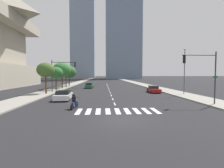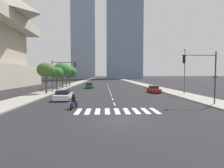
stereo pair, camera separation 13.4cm
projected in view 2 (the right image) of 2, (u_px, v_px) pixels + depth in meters
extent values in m
plane|color=#232326|center=(120.00, 120.00, 12.99)|extent=(800.00, 800.00, 0.00)
cube|color=gray|center=(157.00, 88.00, 43.47)|extent=(4.00, 260.00, 0.15)
cube|color=gray|center=(59.00, 88.00, 42.36)|extent=(4.00, 260.00, 0.15)
cube|color=silver|center=(78.00, 111.00, 16.16)|extent=(0.45, 2.74, 0.01)
cube|color=silver|center=(88.00, 111.00, 16.20)|extent=(0.45, 2.74, 0.01)
cube|color=silver|center=(98.00, 111.00, 16.24)|extent=(0.45, 2.74, 0.01)
cube|color=silver|center=(107.00, 111.00, 16.28)|extent=(0.45, 2.74, 0.01)
cube|color=silver|center=(117.00, 111.00, 16.32)|extent=(0.45, 2.74, 0.01)
cube|color=silver|center=(127.00, 111.00, 16.37)|extent=(0.45, 2.74, 0.01)
cube|color=silver|center=(136.00, 111.00, 16.41)|extent=(0.45, 2.74, 0.01)
cube|color=silver|center=(145.00, 111.00, 16.45)|extent=(0.45, 2.74, 0.01)
cube|color=silver|center=(155.00, 111.00, 16.49)|extent=(0.45, 2.74, 0.01)
cube|color=silver|center=(114.00, 104.00, 20.31)|extent=(0.14, 2.00, 0.01)
cube|color=silver|center=(113.00, 99.00, 24.30)|extent=(0.14, 2.00, 0.01)
cube|color=silver|center=(111.00, 96.00, 28.29)|extent=(0.14, 2.00, 0.01)
cube|color=silver|center=(110.00, 93.00, 32.28)|extent=(0.14, 2.00, 0.01)
cube|color=silver|center=(110.00, 91.00, 36.27)|extent=(0.14, 2.00, 0.01)
cube|color=silver|center=(109.00, 89.00, 40.26)|extent=(0.14, 2.00, 0.01)
cube|color=silver|center=(109.00, 88.00, 44.25)|extent=(0.14, 2.00, 0.01)
cube|color=silver|center=(108.00, 87.00, 48.24)|extent=(0.14, 2.00, 0.01)
cube|color=silver|center=(108.00, 86.00, 52.23)|extent=(0.14, 2.00, 0.01)
cube|color=silver|center=(108.00, 85.00, 56.22)|extent=(0.14, 2.00, 0.01)
cube|color=silver|center=(107.00, 84.00, 60.21)|extent=(0.14, 2.00, 0.01)
cube|color=silver|center=(107.00, 84.00, 64.20)|extent=(0.14, 2.00, 0.01)
cube|color=silver|center=(107.00, 83.00, 68.19)|extent=(0.14, 2.00, 0.01)
cylinder|color=black|center=(76.00, 104.00, 18.35)|extent=(0.21, 0.61, 0.60)
cylinder|color=black|center=(71.00, 107.00, 16.82)|extent=(0.21, 0.61, 0.60)
cube|color=navy|center=(74.00, 103.00, 17.57)|extent=(0.40, 1.26, 0.32)
cylinder|color=#B2B2B7|center=(76.00, 101.00, 18.24)|extent=(0.11, 0.32, 0.67)
cylinder|color=black|center=(76.00, 98.00, 18.27)|extent=(0.70, 0.14, 0.04)
cube|color=black|center=(74.00, 99.00, 17.45)|extent=(0.39, 0.29, 0.55)
sphere|color=black|center=(74.00, 95.00, 17.43)|extent=(0.26, 0.26, 0.26)
cylinder|color=black|center=(72.00, 104.00, 17.59)|extent=(0.14, 0.14, 0.55)
cylinder|color=black|center=(76.00, 104.00, 17.56)|extent=(0.14, 0.14, 0.55)
cube|color=#1E6038|center=(90.00, 86.00, 44.17)|extent=(1.99, 4.44, 0.67)
cube|color=black|center=(90.00, 84.00, 43.92)|extent=(1.65, 2.04, 0.49)
cylinder|color=black|center=(88.00, 86.00, 45.66)|extent=(0.26, 0.65, 0.64)
cylinder|color=black|center=(94.00, 86.00, 45.65)|extent=(0.26, 0.65, 0.64)
cylinder|color=black|center=(86.00, 87.00, 42.71)|extent=(0.26, 0.65, 0.64)
cylinder|color=black|center=(92.00, 87.00, 42.69)|extent=(0.26, 0.65, 0.64)
cube|color=maroon|center=(154.00, 90.00, 33.32)|extent=(1.92, 4.73, 0.60)
cube|color=black|center=(154.00, 87.00, 33.52)|extent=(1.60, 2.16, 0.53)
cylinder|color=black|center=(160.00, 92.00, 31.74)|extent=(0.25, 0.65, 0.64)
cylinder|color=black|center=(152.00, 92.00, 31.74)|extent=(0.25, 0.65, 0.64)
cylinder|color=black|center=(156.00, 90.00, 34.91)|extent=(0.25, 0.65, 0.64)
cylinder|color=black|center=(148.00, 90.00, 34.90)|extent=(0.25, 0.65, 0.64)
cube|color=silver|center=(64.00, 96.00, 23.70)|extent=(2.05, 4.66, 0.64)
cube|color=black|center=(63.00, 92.00, 23.44)|extent=(1.73, 2.13, 0.49)
cylinder|color=black|center=(60.00, 96.00, 25.19)|extent=(0.24, 0.65, 0.64)
cylinder|color=black|center=(72.00, 96.00, 25.33)|extent=(0.24, 0.65, 0.64)
cylinder|color=black|center=(54.00, 99.00, 22.08)|extent=(0.24, 0.65, 0.64)
cylinder|color=black|center=(68.00, 99.00, 22.22)|extent=(0.24, 0.65, 0.64)
cylinder|color=#333335|center=(215.00, 78.00, 19.33)|extent=(0.14, 0.14, 5.80)
cylinder|color=#333335|center=(199.00, 55.00, 19.11)|extent=(3.83, 0.10, 0.10)
cube|color=black|center=(184.00, 59.00, 19.05)|extent=(0.20, 0.28, 0.90)
sphere|color=red|center=(184.00, 56.00, 19.04)|extent=(0.18, 0.18, 0.18)
sphere|color=orange|center=(184.00, 59.00, 19.05)|extent=(0.18, 0.18, 0.18)
sphere|color=green|center=(184.00, 62.00, 19.07)|extent=(0.18, 0.18, 0.18)
cube|color=#19662D|center=(215.00, 77.00, 19.32)|extent=(0.60, 0.04, 0.18)
cylinder|color=#333335|center=(52.00, 76.00, 32.49)|extent=(0.14, 0.14, 5.95)
cylinder|color=#333335|center=(64.00, 62.00, 32.46)|extent=(4.51, 0.10, 0.10)
cube|color=black|center=(75.00, 65.00, 32.58)|extent=(0.20, 0.28, 0.90)
sphere|color=red|center=(75.00, 63.00, 32.56)|extent=(0.18, 0.18, 0.18)
sphere|color=orange|center=(75.00, 65.00, 32.58)|extent=(0.18, 0.18, 0.18)
sphere|color=green|center=(75.00, 66.00, 32.59)|extent=(0.18, 0.18, 0.18)
cube|color=#19662D|center=(52.00, 76.00, 32.49)|extent=(0.60, 0.04, 0.18)
cylinder|color=#3F3F42|center=(185.00, 72.00, 29.24)|extent=(0.12, 0.12, 7.44)
ellipsoid|color=beige|center=(185.00, 49.00, 29.04)|extent=(0.50, 0.24, 0.20)
cylinder|color=#4C3823|center=(46.00, 85.00, 30.24)|extent=(0.28, 0.28, 2.89)
ellipsoid|color=#426028|center=(46.00, 70.00, 30.09)|extent=(2.98, 2.98, 2.53)
cylinder|color=#4C3823|center=(56.00, 84.00, 36.78)|extent=(0.28, 0.28, 2.46)
ellipsoid|color=#2D662D|center=(56.00, 73.00, 36.65)|extent=(2.94, 2.94, 2.50)
cylinder|color=#4C3823|center=(63.00, 83.00, 42.26)|extent=(0.28, 0.28, 2.69)
ellipsoid|color=#387538|center=(62.00, 70.00, 42.10)|extent=(4.31, 4.31, 3.66)
cylinder|color=#4C3823|center=(66.00, 81.00, 46.65)|extent=(0.28, 0.28, 3.10)
ellipsoid|color=#426028|center=(66.00, 70.00, 46.49)|extent=(3.63, 3.63, 3.09)
cylinder|color=#4C3823|center=(70.00, 82.00, 51.01)|extent=(0.28, 0.28, 2.37)
ellipsoid|color=#2D662D|center=(70.00, 72.00, 50.86)|extent=(4.12, 4.12, 3.50)
cube|color=#8C9EB2|center=(84.00, 27.00, 186.04)|extent=(24.35, 25.38, 109.27)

